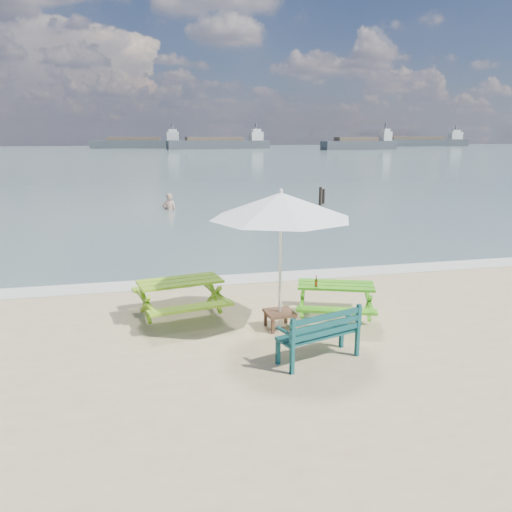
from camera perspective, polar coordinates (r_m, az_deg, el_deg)
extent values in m
plane|color=slate|center=(92.80, -11.42, 11.21)|extent=(300.00, 300.00, 0.00)
cube|color=silver|center=(13.07, -1.16, -2.58)|extent=(22.00, 0.90, 0.01)
cube|color=#78B21B|center=(10.27, -8.68, -2.89)|extent=(1.78, 1.08, 0.05)
cube|color=#78B21B|center=(11.08, -9.69, -3.37)|extent=(1.69, 0.60, 0.05)
cube|color=#78B21B|center=(9.65, -7.39, -5.89)|extent=(1.69, 0.60, 0.05)
cube|color=#78B21B|center=(10.40, -8.60, -5.09)|extent=(1.71, 1.21, 0.71)
cube|color=#419E18|center=(10.25, 9.11, -3.31)|extent=(1.67, 1.19, 0.05)
cube|color=#419E18|center=(11.02, 8.95, -3.65)|extent=(1.52, 0.77, 0.05)
cube|color=#419E18|center=(9.67, 9.17, -6.17)|extent=(1.52, 0.77, 0.05)
cube|color=#419E18|center=(10.37, 9.03, -5.32)|extent=(1.63, 1.29, 0.65)
cube|color=#104345|center=(8.45, 7.09, -8.84)|extent=(1.50, 0.84, 0.04)
cube|color=#104345|center=(8.19, 8.11, -7.76)|extent=(1.38, 0.47, 0.37)
cube|color=#104345|center=(8.54, 7.05, -10.25)|extent=(1.42, 0.87, 0.45)
cube|color=brown|center=(9.72, 2.71, -6.48)|extent=(0.58, 0.58, 0.05)
cube|color=brown|center=(9.79, 2.70, -7.43)|extent=(0.51, 0.51, 0.30)
cylinder|color=silver|center=(9.44, 2.78, -0.99)|extent=(0.05, 0.05, 2.57)
cone|color=white|center=(9.21, 2.86, 5.79)|extent=(2.89, 2.89, 0.48)
cylinder|color=#8E5614|center=(10.00, 6.89, -3.12)|extent=(0.06, 0.06, 0.14)
cylinder|color=#8E5614|center=(9.97, 6.91, -2.43)|extent=(0.02, 0.02, 0.06)
cylinder|color=#A52A12|center=(10.00, 6.89, -3.12)|extent=(0.06, 0.06, 0.05)
imported|color=tan|center=(25.52, -9.86, 4.98)|extent=(0.74, 0.53, 1.89)
cylinder|color=black|center=(26.83, 7.37, 6.58)|extent=(0.16, 0.16, 1.18)
cylinder|color=black|center=(27.53, 7.72, 6.57)|extent=(0.14, 0.14, 0.99)
cube|color=#3D4348|center=(131.13, -4.26, 12.54)|extent=(26.65, 6.84, 2.20)
cube|color=silver|center=(134.02, -0.02, 13.54)|extent=(3.47, 3.33, 2.20)
cube|color=#3D4348|center=(138.90, -13.33, 12.29)|extent=(24.57, 7.16, 2.20)
cube|color=silver|center=(137.92, -9.49, 13.37)|extent=(3.28, 3.36, 2.20)
cube|color=#3D4348|center=(169.09, 18.27, 12.17)|extent=(30.64, 6.17, 2.20)
cube|color=silver|center=(174.54, 21.80, 12.64)|extent=(3.86, 3.25, 2.20)
cube|color=#3D4348|center=(126.70, 11.67, 12.26)|extent=(19.10, 5.77, 2.20)
cube|color=silver|center=(130.36, 14.52, 13.12)|extent=(2.53, 3.20, 2.20)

